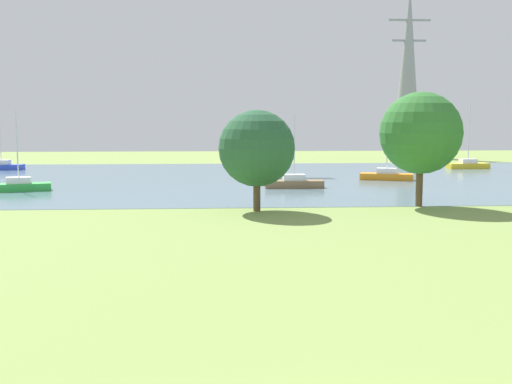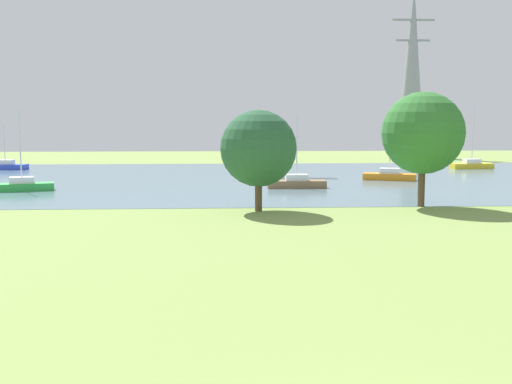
{
  "view_description": "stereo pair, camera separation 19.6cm",
  "coord_description": "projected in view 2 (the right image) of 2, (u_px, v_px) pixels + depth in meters",
  "views": [
    {
      "loc": [
        -3.11,
        -8.64,
        5.55
      ],
      "look_at": [
        -1.6,
        15.95,
        2.67
      ],
      "focal_mm": 43.26,
      "sensor_mm": 36.0,
      "label": 1
    },
    {
      "loc": [
        -2.91,
        -8.65,
        5.55
      ],
      "look_at": [
        -1.6,
        15.95,
        2.67
      ],
      "focal_mm": 43.26,
      "sensor_mm": 36.0,
      "label": 2
    }
  ],
  "objects": [
    {
      "name": "sailboat_blue",
      "position": [
        5.0,
        166.0,
        69.27
      ],
      "size": [
        4.93,
        1.99,
        5.22
      ],
      "color": "blue",
      "rests_on": "water_surface"
    },
    {
      "name": "sailboat_orange",
      "position": [
        389.0,
        175.0,
        57.19
      ],
      "size": [
        5.02,
        3.04,
        5.63
      ],
      "color": "orange",
      "rests_on": "water_surface"
    },
    {
      "name": "ground_plane",
      "position": [
        281.0,
        230.0,
        31.2
      ],
      "size": [
        160.0,
        160.0,
        0.0
      ],
      "primitive_type": "plane",
      "color": "#7F994C"
    },
    {
      "name": "tree_east_far",
      "position": [
        259.0,
        149.0,
        37.39
      ],
      "size": [
        4.67,
        4.67,
        6.18
      ],
      "color": "brown",
      "rests_on": "ground"
    },
    {
      "name": "water_surface",
      "position": [
        254.0,
        178.0,
        58.97
      ],
      "size": [
        140.0,
        40.0,
        0.02
      ],
      "primitive_type": "cube",
      "color": "slate",
      "rests_on": "ground"
    },
    {
      "name": "tree_west_far",
      "position": [
        423.0,
        133.0,
        39.29
      ],
      "size": [
        5.25,
        5.25,
        7.36
      ],
      "color": "brown",
      "rests_on": "ground"
    },
    {
      "name": "sailboat_yellow",
      "position": [
        472.0,
        165.0,
        70.67
      ],
      "size": [
        4.93,
        1.99,
        7.27
      ],
      "color": "yellow",
      "rests_on": "water_surface"
    },
    {
      "name": "sailboat_green",
      "position": [
        22.0,
        185.0,
        48.41
      ],
      "size": [
        5.02,
        2.69,
        6.27
      ],
      "color": "green",
      "rests_on": "water_surface"
    },
    {
      "name": "electricity_pylon",
      "position": [
        412.0,
        72.0,
        92.82
      ],
      "size": [
        6.4,
        4.4,
        25.53
      ],
      "color": "gray",
      "rests_on": "ground"
    },
    {
      "name": "sailboat_brown",
      "position": [
        297.0,
        182.0,
        50.66
      ],
      "size": [
        4.81,
        1.53,
        6.0
      ],
      "color": "brown",
      "rests_on": "water_surface"
    }
  ]
}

